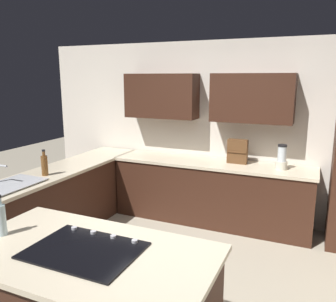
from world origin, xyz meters
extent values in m
plane|color=#9E937F|center=(0.00, 0.00, 0.00)|extent=(14.00, 14.00, 0.00)
cube|color=silver|center=(0.00, -2.10, 1.30)|extent=(6.00, 0.10, 2.60)
cube|color=#381E14|center=(-0.40, -1.88, 1.80)|extent=(1.10, 0.34, 0.66)
cube|color=#381E14|center=(0.95, -1.88, 1.80)|extent=(1.10, 0.34, 0.66)
cube|color=#381E14|center=(0.10, -1.72, 0.43)|extent=(2.80, 0.60, 0.86)
cube|color=beige|center=(0.10, -1.72, 0.88)|extent=(2.84, 0.64, 0.04)
cube|color=#381E14|center=(1.82, -0.55, 0.43)|extent=(0.60, 2.90, 0.86)
cube|color=beige|center=(1.82, -0.55, 0.88)|extent=(0.64, 2.94, 0.04)
cube|color=beige|center=(0.16, 1.10, 0.88)|extent=(1.83, 1.02, 0.04)
cube|color=#515456|center=(1.82, 0.06, 0.91)|extent=(0.40, 0.30, 0.02)
cube|color=#B7BABF|center=(1.82, 0.23, 0.92)|extent=(0.46, 0.70, 0.01)
cylinder|color=#B7BABF|center=(1.94, 0.23, 1.12)|extent=(0.18, 0.02, 0.02)
cube|color=black|center=(0.16, 1.10, 0.91)|extent=(0.76, 0.56, 0.01)
cylinder|color=#B2B2B7|center=(-0.11, 0.87, 0.92)|extent=(0.04, 0.04, 0.02)
cylinder|color=#B2B2B7|center=(0.07, 0.87, 0.92)|extent=(0.04, 0.04, 0.02)
cylinder|color=#B2B2B7|center=(0.25, 0.87, 0.92)|extent=(0.04, 0.04, 0.02)
cylinder|color=#B2B2B7|center=(0.43, 0.87, 0.92)|extent=(0.04, 0.04, 0.02)
cylinder|color=beige|center=(-0.85, -1.71, 0.96)|extent=(0.15, 0.15, 0.11)
cylinder|color=silver|center=(-0.85, -1.71, 1.11)|extent=(0.11, 0.11, 0.19)
cylinder|color=black|center=(-0.85, -1.71, 1.22)|extent=(0.12, 0.12, 0.03)
cube|color=brown|center=(-0.25, -1.80, 1.07)|extent=(0.27, 0.10, 0.34)
cube|color=brown|center=(-0.25, -1.75, 1.07)|extent=(0.26, 0.02, 0.02)
cylinder|color=brown|center=(1.77, -0.25, 1.02)|extent=(0.08, 0.08, 0.24)
cylinder|color=brown|center=(1.77, -0.25, 1.17)|extent=(0.04, 0.04, 0.06)
cylinder|color=black|center=(1.77, -0.25, 1.21)|extent=(0.04, 0.04, 0.02)
cylinder|color=silver|center=(0.89, 1.15, 1.02)|extent=(0.07, 0.07, 0.24)
camera|label=1|loc=(-1.26, 2.87, 2.08)|focal=36.83mm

